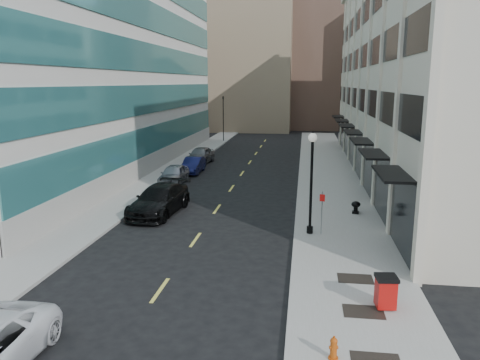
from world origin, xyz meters
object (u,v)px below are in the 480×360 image
(car_black_pickup, at_px, (159,200))
(lamppost, at_px, (312,174))
(traffic_signal, at_px, (223,99))
(fire_hydrant, at_px, (334,348))
(trash_bin, at_px, (386,291))
(sign_post, at_px, (322,207))
(car_grey_sedan, at_px, (200,155))
(urn_planter, at_px, (356,206))
(car_blue_sedan, at_px, (193,165))
(car_silver_sedan, at_px, (174,174))

(car_black_pickup, relative_size, lamppost, 1.11)
(traffic_signal, bearing_deg, car_black_pickup, -86.46)
(lamppost, bearing_deg, fire_hydrant, -87.09)
(trash_bin, height_order, sign_post, sign_post)
(car_grey_sedan, distance_m, urn_planter, 21.54)
(traffic_signal, bearing_deg, trash_bin, -73.41)
(car_grey_sedan, relative_size, sign_post, 2.10)
(car_grey_sedan, bearing_deg, sign_post, -56.93)
(car_grey_sedan, distance_m, trash_bin, 31.97)
(car_blue_sedan, distance_m, fire_hydrant, 29.70)
(car_blue_sedan, xyz_separation_m, urn_planter, (12.95, -12.00, -0.09))
(car_blue_sedan, bearing_deg, trash_bin, -61.86)
(car_silver_sedan, relative_size, urn_planter, 6.01)
(lamppost, bearing_deg, trash_bin, -72.36)
(traffic_signal, distance_m, lamppost, 40.24)
(trash_bin, bearing_deg, lamppost, 101.97)
(fire_hydrant, height_order, urn_planter, urn_planter)
(car_black_pickup, relative_size, car_grey_sedan, 1.24)
(car_black_pickup, bearing_deg, fire_hydrant, -50.73)
(trash_bin, xyz_separation_m, lamppost, (-2.56, 8.04, 2.53))
(car_blue_sedan, relative_size, trash_bin, 3.56)
(car_grey_sedan, distance_m, sign_post, 24.01)
(fire_hydrant, xyz_separation_m, sign_post, (0.00, 11.33, 1.14))
(fire_hydrant, bearing_deg, car_blue_sedan, 100.68)
(sign_post, bearing_deg, car_grey_sedan, 132.46)
(car_black_pickup, relative_size, fire_hydrant, 8.39)
(sign_post, bearing_deg, car_black_pickup, 176.75)
(fire_hydrant, bearing_deg, traffic_signal, 92.83)
(car_silver_sedan, bearing_deg, urn_planter, -28.93)
(car_black_pickup, height_order, urn_planter, car_black_pickup)
(sign_post, relative_size, urn_planter, 3.11)
(car_black_pickup, distance_m, lamppost, 9.91)
(car_black_pickup, distance_m, car_silver_sedan, 8.67)
(traffic_signal, relative_size, car_black_pickup, 1.17)
(car_grey_sedan, distance_m, lamppost, 23.75)
(traffic_signal, height_order, urn_planter, traffic_signal)
(lamppost, bearing_deg, traffic_signal, 106.36)
(car_grey_sedan, height_order, trash_bin, car_grey_sedan)
(car_grey_sedan, height_order, lamppost, lamppost)
(urn_planter, bearing_deg, lamppost, -123.38)
(car_silver_sedan, xyz_separation_m, trash_bin, (13.17, -19.58, 0.03))
(car_blue_sedan, bearing_deg, car_grey_sedan, 95.68)
(traffic_signal, height_order, car_silver_sedan, traffic_signal)
(car_blue_sedan, relative_size, sign_post, 1.83)
(car_blue_sedan, distance_m, car_grey_sedan, 4.89)
(car_black_pickup, xyz_separation_m, urn_planter, (11.90, 1.22, -0.26))
(trash_bin, relative_size, urn_planter, 1.60)
(car_black_pickup, distance_m, fire_hydrant, 17.42)
(car_blue_sedan, bearing_deg, traffic_signal, 93.39)
(car_blue_sedan, bearing_deg, sign_post, -56.21)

